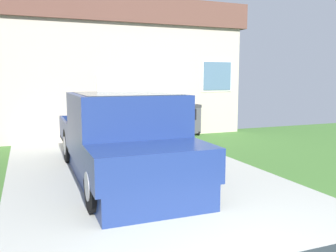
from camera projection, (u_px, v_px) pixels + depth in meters
The scene contains 5 objects.
pickup_truck at pixel (123, 140), 7.10m from camera, with size 2.10×5.49×1.71m.
person_with_hat at pixel (181, 126), 8.10m from camera, with size 0.49×0.42×1.67m.
handbag at pixel (188, 163), 7.90m from camera, with size 0.36×0.16×0.45m.
house_with_garage at pixel (76, 69), 14.28m from camera, with size 11.36×6.94×4.63m.
wheeled_trash_bin at pixel (189, 118), 12.68m from camera, with size 0.60×0.72×1.09m.
Camera 1 is at (-2.15, -3.07, 1.98)m, focal length 38.38 mm.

